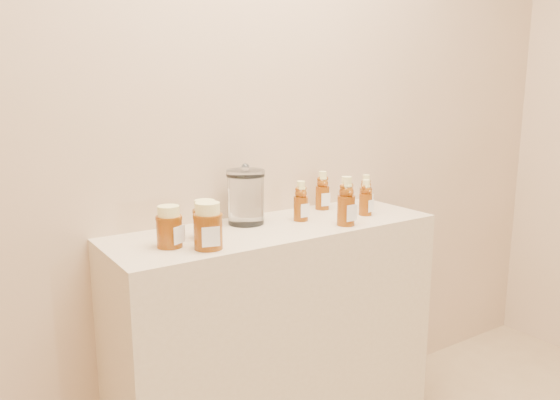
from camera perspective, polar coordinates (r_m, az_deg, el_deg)
wall_back at (r=2.04m, az=-3.59°, el=10.78°), size 3.50×0.02×2.70m
display_table at (r=2.09m, az=-0.40°, el=-14.78°), size 1.20×0.40×0.90m
bear_bottle_back_left at (r=2.00m, az=2.19°, el=0.17°), size 0.06×0.06×0.17m
bear_bottle_back_mid at (r=2.19m, az=4.46°, el=1.26°), size 0.07×0.07×0.17m
bear_bottle_back_right at (r=2.22m, az=8.96°, el=1.09°), size 0.05×0.05×0.16m
bear_bottle_front_left at (r=1.94m, az=6.94°, el=0.22°), size 0.07×0.07×0.20m
bear_bottle_front_right at (r=2.11m, az=8.95°, el=0.50°), size 0.06×0.06×0.16m
honey_jar_left at (r=1.70m, az=-11.51°, el=-2.73°), size 0.11×0.11×0.13m
honey_jar_back at (r=1.78m, az=-7.84°, el=-2.01°), size 0.10×0.10×0.13m
honey_jar_front at (r=1.66m, az=-7.53°, el=-2.69°), size 0.11×0.11×0.14m
glass_canister at (r=1.95m, az=-3.59°, el=0.56°), size 0.16×0.16×0.21m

